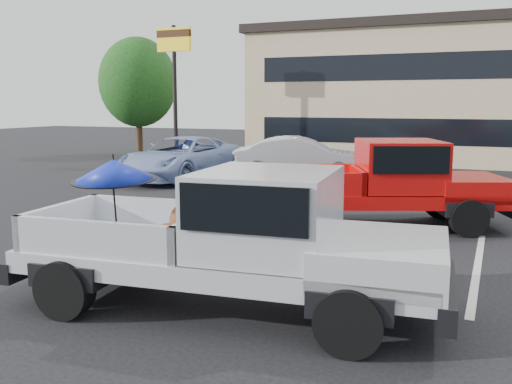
{
  "coord_description": "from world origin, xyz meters",
  "views": [
    {
      "loc": [
        3.22,
        -7.86,
        2.72
      ],
      "look_at": [
        -0.33,
        0.43,
        1.3
      ],
      "focal_mm": 40.0,
      "sensor_mm": 36.0,
      "label": 1
    }
  ],
  "objects_px": {
    "silver_pickup": "(249,234)",
    "red_pickup": "(391,180)",
    "motel_sign": "(174,57)",
    "silver_sedan": "(301,159)",
    "tree_left": "(138,82)",
    "blue_suv": "(182,158)"
  },
  "relations": [
    {
      "from": "tree_left",
      "to": "motel_sign",
      "type": "bearing_deg",
      "value": -36.87
    },
    {
      "from": "motel_sign",
      "to": "silver_sedan",
      "type": "bearing_deg",
      "value": -23.04
    },
    {
      "from": "motel_sign",
      "to": "silver_sedan",
      "type": "xyz_separation_m",
      "value": [
        6.83,
        -2.9,
        -3.89
      ]
    },
    {
      "from": "red_pickup",
      "to": "silver_sedan",
      "type": "relative_size",
      "value": 1.31
    },
    {
      "from": "red_pickup",
      "to": "silver_pickup",
      "type": "bearing_deg",
      "value": -119.76
    },
    {
      "from": "motel_sign",
      "to": "blue_suv",
      "type": "relative_size",
      "value": 1.1
    },
    {
      "from": "blue_suv",
      "to": "silver_sedan",
      "type": "bearing_deg",
      "value": 21.89
    },
    {
      "from": "motel_sign",
      "to": "red_pickup",
      "type": "relative_size",
      "value": 0.98
    },
    {
      "from": "silver_pickup",
      "to": "red_pickup",
      "type": "relative_size",
      "value": 0.96
    },
    {
      "from": "silver_pickup",
      "to": "red_pickup",
      "type": "bearing_deg",
      "value": 77.27
    },
    {
      "from": "silver_sedan",
      "to": "motel_sign",
      "type": "bearing_deg",
      "value": 50.92
    },
    {
      "from": "silver_sedan",
      "to": "tree_left",
      "type": "bearing_deg",
      "value": 45.36
    },
    {
      "from": "motel_sign",
      "to": "blue_suv",
      "type": "bearing_deg",
      "value": -56.77
    },
    {
      "from": "motel_sign",
      "to": "silver_pickup",
      "type": "distance_m",
      "value": 18.83
    },
    {
      "from": "silver_pickup",
      "to": "blue_suv",
      "type": "bearing_deg",
      "value": 118.74
    },
    {
      "from": "silver_sedan",
      "to": "blue_suv",
      "type": "relative_size",
      "value": 0.85
    },
    {
      "from": "tree_left",
      "to": "blue_suv",
      "type": "distance_m",
      "value": 10.4
    },
    {
      "from": "red_pickup",
      "to": "blue_suv",
      "type": "xyz_separation_m",
      "value": [
        -8.27,
        5.07,
        -0.29
      ]
    },
    {
      "from": "silver_pickup",
      "to": "silver_sedan",
      "type": "distance_m",
      "value": 12.91
    },
    {
      "from": "tree_left",
      "to": "silver_pickup",
      "type": "relative_size",
      "value": 1.03
    },
    {
      "from": "tree_left",
      "to": "blue_suv",
      "type": "relative_size",
      "value": 1.1
    },
    {
      "from": "tree_left",
      "to": "silver_sedan",
      "type": "distance_m",
      "value": 12.69
    }
  ]
}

